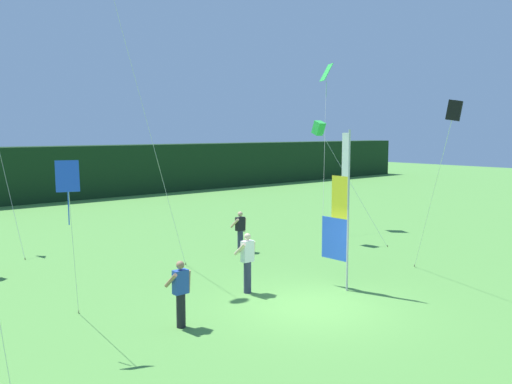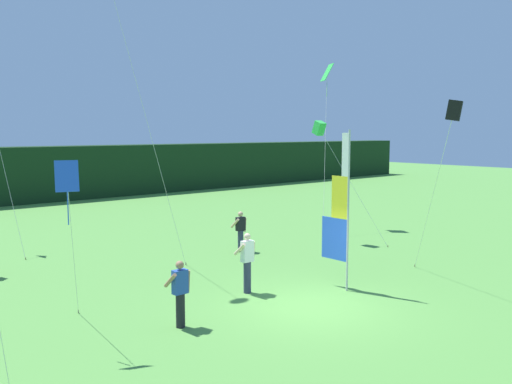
# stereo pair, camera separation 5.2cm
# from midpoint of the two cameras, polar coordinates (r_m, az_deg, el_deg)

# --- Properties ---
(ground_plane) EXTENTS (120.00, 120.00, 0.00)m
(ground_plane) POSITION_cam_midpoint_polar(r_m,az_deg,el_deg) (15.09, 5.83, -11.79)
(ground_plane) COLOR #518E3D
(banner_flag) EXTENTS (0.06, 1.03, 4.73)m
(banner_flag) POSITION_cam_midpoint_polar(r_m,az_deg,el_deg) (16.40, 8.82, -2.22)
(banner_flag) COLOR #B7B7BC
(banner_flag) RESTS_ON ground
(person_near_banner) EXTENTS (0.55, 0.48, 1.59)m
(person_near_banner) POSITION_cam_midpoint_polar(r_m,az_deg,el_deg) (21.42, -1.55, -4.00)
(person_near_banner) COLOR #2D334C
(person_near_banner) RESTS_ON ground
(person_far_left) EXTENTS (0.55, 0.48, 1.63)m
(person_far_left) POSITION_cam_midpoint_polar(r_m,az_deg,el_deg) (13.44, -7.77, -10.24)
(person_far_left) COLOR black
(person_far_left) RESTS_ON ground
(person_far_right) EXTENTS (0.55, 0.48, 1.76)m
(person_far_right) POSITION_cam_midpoint_polar(r_m,az_deg,el_deg) (16.03, -0.83, -7.17)
(person_far_right) COLOR #2D334C
(person_far_right) RESTS_ON ground
(kite_blue_diamond_0) EXTENTS (1.31, 2.36, 4.08)m
(kite_blue_diamond_0) POSITION_cam_midpoint_polar(r_m,az_deg,el_deg) (12.29, -18.85, 0.54)
(kite_blue_diamond_0) COLOR brown
(kite_blue_diamond_0) RESTS_ON ground
(kite_green_diamond_1) EXTENTS (3.26, 2.90, 7.97)m
(kite_green_diamond_1) POSITION_cam_midpoint_polar(r_m,az_deg,el_deg) (27.49, 7.42, 11.47)
(kite_green_diamond_1) COLOR brown
(kite_green_diamond_1) RESTS_ON ground
(kite_black_box_2) EXTENTS (2.91, 3.03, 5.53)m
(kite_black_box_2) POSITION_cam_midpoint_polar(r_m,az_deg,el_deg) (15.81, 19.92, 7.80)
(kite_black_box_2) COLOR brown
(kite_black_box_2) RESTS_ON ground
(kite_green_box_4) EXTENTS (1.36, 3.12, 5.14)m
(kite_green_box_4) POSITION_cam_midpoint_polar(r_m,az_deg,el_deg) (23.46, 6.67, 6.53)
(kite_green_box_4) COLOR brown
(kite_green_box_4) RESTS_ON ground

